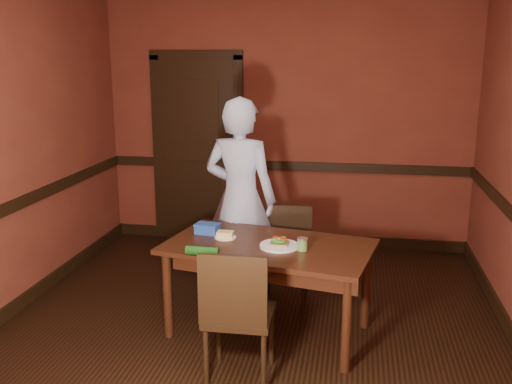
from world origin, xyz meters
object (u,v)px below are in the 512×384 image
(dining_table, at_px, (268,289))
(chair_near, at_px, (240,312))
(sauce_jar, at_px, (302,244))
(food_tub, at_px, (207,228))
(person, at_px, (240,199))
(cheese_saucer, at_px, (225,235))
(chair_far, at_px, (286,258))
(sandwich_plate, at_px, (279,244))

(dining_table, bearing_deg, chair_near, -86.64)
(sauce_jar, bearing_deg, food_tub, 161.05)
(dining_table, xyz_separation_m, sauce_jar, (0.26, -0.09, 0.41))
(dining_table, height_order, person, person)
(cheese_saucer, bearing_deg, dining_table, -14.70)
(dining_table, height_order, chair_far, chair_far)
(chair_far, height_order, person, person)
(sauce_jar, bearing_deg, chair_far, 107.57)
(dining_table, bearing_deg, sandwich_plate, -17.62)
(person, xyz_separation_m, food_tub, (-0.17, -0.49, -0.13))
(dining_table, relative_size, cheese_saucer, 9.05)
(sandwich_plate, bearing_deg, dining_table, 151.26)
(chair_far, bearing_deg, food_tub, -152.01)
(cheese_saucer, bearing_deg, person, 89.85)
(sauce_jar, bearing_deg, person, 128.94)
(dining_table, height_order, chair_near, chair_near)
(dining_table, relative_size, chair_far, 1.83)
(dining_table, distance_m, food_tub, 0.68)
(dining_table, relative_size, food_tub, 7.43)
(sandwich_plate, height_order, food_tub, food_tub)
(sandwich_plate, xyz_separation_m, sauce_jar, (0.17, -0.04, 0.03))
(food_tub, bearing_deg, dining_table, -11.32)
(chair_near, distance_m, person, 1.42)
(chair_far, bearing_deg, chair_near, -100.11)
(sauce_jar, bearing_deg, dining_table, 161.43)
(sandwich_plate, height_order, sauce_jar, sauce_jar)
(sandwich_plate, xyz_separation_m, food_tub, (-0.61, 0.23, 0.02))
(chair_far, height_order, sandwich_plate, chair_far)
(cheese_saucer, bearing_deg, sauce_jar, -16.36)
(dining_table, distance_m, chair_near, 0.67)
(person, bearing_deg, food_tub, 81.76)
(dining_table, xyz_separation_m, cheese_saucer, (-0.36, 0.09, 0.38))
(chair_far, bearing_deg, cheese_saucer, -136.62)
(chair_near, bearing_deg, food_tub, -63.63)
(person, height_order, sauce_jar, person)
(dining_table, relative_size, sandwich_plate, 5.26)
(chair_far, xyz_separation_m, person, (-0.42, 0.14, 0.47))
(chair_far, relative_size, sandwich_plate, 2.88)
(dining_table, distance_m, sauce_jar, 0.49)
(cheese_saucer, bearing_deg, chair_far, 46.04)
(chair_near, xyz_separation_m, cheese_saucer, (-0.27, 0.75, 0.27))
(chair_far, xyz_separation_m, sandwich_plate, (0.02, -0.58, 0.32))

